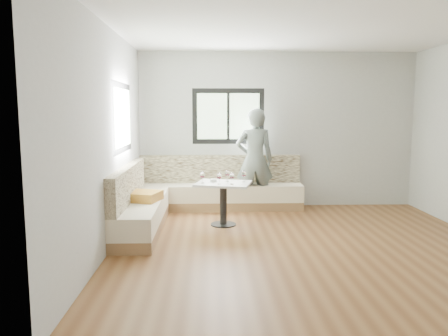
% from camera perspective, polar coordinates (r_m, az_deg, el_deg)
% --- Properties ---
extents(room, '(5.01, 5.01, 2.81)m').
position_cam_1_polar(room, '(5.65, 9.98, 3.95)').
color(room, brown).
rests_on(room, ground).
extents(banquette, '(2.90, 2.80, 0.95)m').
position_cam_1_polar(banquette, '(7.22, -4.67, -3.86)').
color(banquette, olive).
rests_on(banquette, ground).
extents(table, '(0.93, 0.80, 0.66)m').
position_cam_1_polar(table, '(6.68, -0.09, -3.32)').
color(table, black).
rests_on(table, ground).
extents(person, '(0.65, 0.43, 1.79)m').
position_cam_1_polar(person, '(7.67, 4.02, 1.08)').
color(person, slate).
rests_on(person, ground).
extents(olive_ramekin, '(0.11, 0.11, 0.04)m').
position_cam_1_polar(olive_ramekin, '(6.72, -1.41, -1.62)').
color(olive_ramekin, white).
rests_on(olive_ramekin, table).
extents(wine_glass_a, '(0.08, 0.08, 0.18)m').
position_cam_1_polar(wine_glass_a, '(6.58, -2.84, -0.94)').
color(wine_glass_a, white).
rests_on(wine_glass_a, table).
extents(wine_glass_b, '(0.08, 0.08, 0.18)m').
position_cam_1_polar(wine_glass_b, '(6.47, -0.63, -1.09)').
color(wine_glass_b, white).
rests_on(wine_glass_b, table).
extents(wine_glass_c, '(0.08, 0.08, 0.18)m').
position_cam_1_polar(wine_glass_c, '(6.47, 1.04, -1.08)').
color(wine_glass_c, white).
rests_on(wine_glass_c, table).
extents(wine_glass_d, '(0.08, 0.08, 0.18)m').
position_cam_1_polar(wine_glass_d, '(6.75, 0.44, -0.72)').
color(wine_glass_d, white).
rests_on(wine_glass_d, table).
extents(wine_glass_e, '(0.08, 0.08, 0.18)m').
position_cam_1_polar(wine_glass_e, '(6.68, 2.61, -0.82)').
color(wine_glass_e, white).
rests_on(wine_glass_e, table).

